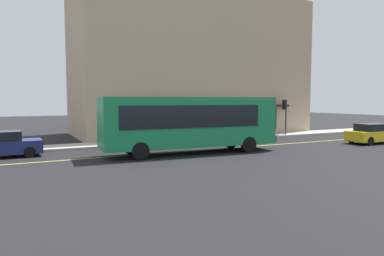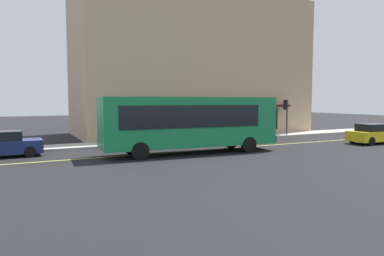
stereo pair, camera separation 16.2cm
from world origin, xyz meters
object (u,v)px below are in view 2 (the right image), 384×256
traffic_light (286,109)px  bus (191,122)px  car_teal (173,136)px  car_navy (1,145)px  car_yellow (375,134)px  pedestrian_near_storefront (227,124)px

traffic_light → bus: bearing=-156.4°
bus → car_teal: bearing=85.7°
car_teal → car_navy: size_ratio=0.99×
car_navy → car_teal: bearing=-0.7°
bus → car_navy: bus is taller
bus → car_yellow: (14.81, -1.91, -1.24)m
pedestrian_near_storefront → traffic_light: bearing=-6.3°
pedestrian_near_storefront → car_yellow: bearing=-44.1°
car_navy → pedestrian_near_storefront: size_ratio=2.46×
bus → car_navy: bearing=161.3°
traffic_light → pedestrian_near_storefront: (-5.99, 0.66, -1.31)m
car_navy → car_yellow: size_ratio=0.99×
traffic_light → car_navy: bearing=-175.3°
car_navy → pedestrian_near_storefront: pedestrian_near_storefront is taller
bus → car_navy: size_ratio=2.59×
car_navy → car_yellow: 25.93m
bus → car_yellow: bearing=-7.3°
car_yellow → pedestrian_near_storefront: bearing=135.9°
car_yellow → bus: bearing=172.7°
car_yellow → pedestrian_near_storefront: pedestrian_near_storefront is taller
traffic_light → car_teal: size_ratio=0.74×
traffic_light → car_navy: 23.20m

